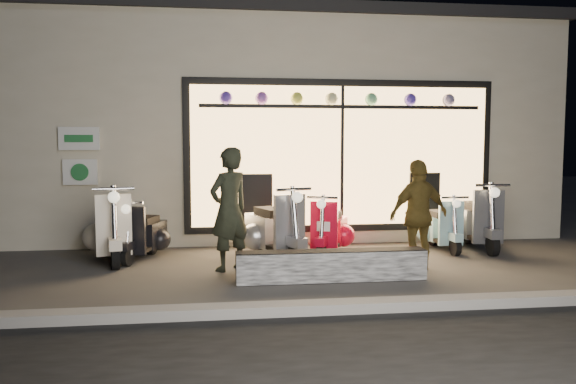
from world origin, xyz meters
name	(u,v)px	position (x,y,z in m)	size (l,w,h in m)	color
ground	(316,270)	(0.00, 0.00, 0.00)	(40.00, 40.00, 0.00)	#383533
kerb	(350,307)	(0.00, -2.00, 0.06)	(40.00, 0.25, 0.12)	slate
shop_building	(277,129)	(0.00, 4.98, 2.10)	(10.20, 6.23, 4.20)	beige
graffiti_barrier	(331,266)	(0.08, -0.65, 0.20)	(2.46, 0.28, 0.40)	black
scooter_silver	(272,229)	(-0.53, 0.95, 0.44)	(0.85, 1.51, 1.09)	black
scooter_red	(331,230)	(0.45, 1.15, 0.38)	(0.77, 1.29, 0.94)	black
scooter_black	(145,234)	(-2.48, 1.21, 0.36)	(0.64, 1.26, 0.90)	black
scooter_cream	(112,230)	(-2.97, 1.15, 0.45)	(0.72, 1.56, 1.11)	black
scooter_blue	(439,227)	(2.36, 1.34, 0.36)	(0.40, 1.25, 0.90)	black
scooter_grey	(475,222)	(3.01, 1.36, 0.44)	(0.59, 1.53, 1.09)	black
man	(229,209)	(-1.21, 0.14, 0.86)	(0.63, 0.41, 1.72)	black
woman	(419,215)	(1.42, -0.16, 0.77)	(0.91, 0.38, 1.55)	brown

